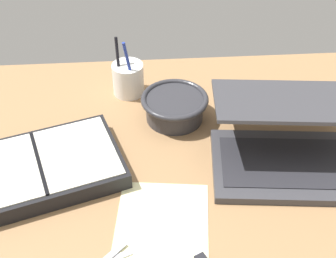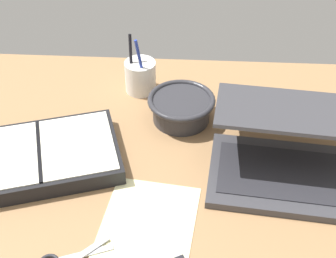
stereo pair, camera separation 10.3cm
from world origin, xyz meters
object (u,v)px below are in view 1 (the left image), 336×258
object	(u,v)px
pen_cup	(128,79)
planner	(40,169)
bowl	(175,106)
laptop	(286,143)

from	to	relation	value
pen_cup	planner	size ratio (longest dim) A/B	0.42
pen_cup	planner	distance (cm)	35.30
pen_cup	bowl	bearing A→B (deg)	-46.23
pen_cup	planner	xyz separation A→B (cm)	(-19.11, -29.58, -2.35)
planner	pen_cup	bearing A→B (deg)	39.42
pen_cup	laptop	bearing A→B (deg)	-39.53
laptop	pen_cup	size ratio (longest dim) A/B	2.11
laptop	planner	world-z (taller)	laptop
laptop	bowl	size ratio (longest dim) A/B	2.11
pen_cup	planner	world-z (taller)	pen_cup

